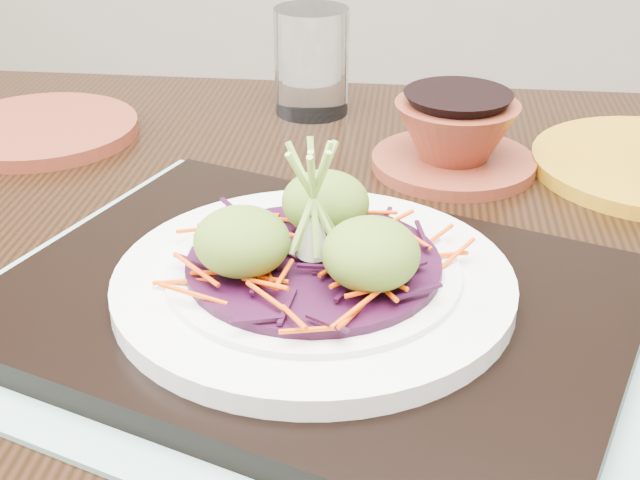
% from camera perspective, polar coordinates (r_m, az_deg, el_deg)
% --- Properties ---
extents(dining_table, '(1.36, 0.97, 0.81)m').
position_cam_1_polar(dining_table, '(0.67, -0.34, -10.55)').
color(dining_table, black).
rests_on(dining_table, ground).
extents(placemat, '(0.51, 0.45, 0.00)m').
position_cam_1_polar(placemat, '(0.56, -0.39, -5.04)').
color(placemat, '#87AEA4').
rests_on(placemat, dining_table).
extents(serving_tray, '(0.44, 0.38, 0.02)m').
position_cam_1_polar(serving_tray, '(0.56, -0.40, -4.14)').
color(serving_tray, black).
rests_on(serving_tray, placemat).
extents(white_plate, '(0.25, 0.25, 0.02)m').
position_cam_1_polar(white_plate, '(0.55, -0.40, -2.66)').
color(white_plate, white).
rests_on(white_plate, serving_tray).
extents(cabbage_bed, '(0.16, 0.16, 0.01)m').
position_cam_1_polar(cabbage_bed, '(0.54, -0.41, -1.52)').
color(cabbage_bed, black).
rests_on(cabbage_bed, white_plate).
extents(carrot_julienne, '(0.19, 0.19, 0.01)m').
position_cam_1_polar(carrot_julienne, '(0.54, -0.41, -0.82)').
color(carrot_julienne, '#EE4804').
rests_on(carrot_julienne, cabbage_bed).
extents(guacamole_scoops, '(0.14, 0.12, 0.04)m').
position_cam_1_polar(guacamole_scoops, '(0.53, -0.43, 0.51)').
color(guacamole_scoops, olive).
rests_on(guacamole_scoops, cabbage_bed).
extents(scallion_garnish, '(0.06, 0.06, 0.09)m').
position_cam_1_polar(scallion_garnish, '(0.52, -0.42, 2.37)').
color(scallion_garnish, '#98CB51').
rests_on(scallion_garnish, cabbage_bed).
extents(terracotta_side_plate, '(0.23, 0.23, 0.01)m').
position_cam_1_polar(terracotta_side_plate, '(0.89, -17.43, 6.75)').
color(terracotta_side_plate, maroon).
rests_on(terracotta_side_plate, dining_table).
extents(water_glass, '(0.08, 0.08, 0.10)m').
position_cam_1_polar(water_glass, '(0.90, -0.54, 11.36)').
color(water_glass, white).
rests_on(water_glass, dining_table).
extents(terracotta_bowl_set, '(0.15, 0.15, 0.06)m').
position_cam_1_polar(terracotta_bowl_set, '(0.78, 8.63, 6.37)').
color(terracotta_bowl_set, maroon).
rests_on(terracotta_bowl_set, dining_table).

